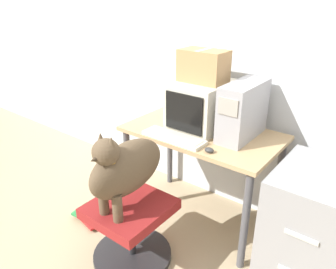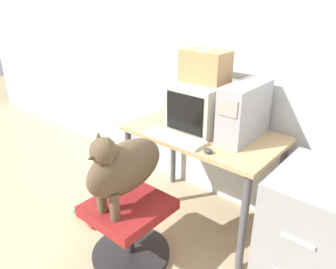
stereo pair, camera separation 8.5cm
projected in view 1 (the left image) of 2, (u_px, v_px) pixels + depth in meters
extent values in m
plane|color=tan|center=(175.00, 237.00, 2.46)|extent=(12.00, 12.00, 0.00)
cube|color=silver|center=(234.00, 48.00, 2.44)|extent=(8.00, 0.05, 2.60)
cube|color=tan|center=(202.00, 133.00, 2.39)|extent=(1.12, 0.65, 0.03)
cylinder|color=#4C4C51|center=(128.00, 171.00, 2.63)|extent=(0.05, 0.05, 0.73)
cylinder|color=#4C4C51|center=(245.00, 222.00, 2.06)|extent=(0.05, 0.05, 0.73)
cylinder|color=#4C4C51|center=(170.00, 148.00, 3.03)|extent=(0.05, 0.05, 0.73)
cylinder|color=#4C4C51|center=(277.00, 184.00, 2.46)|extent=(0.05, 0.05, 0.73)
cube|color=beige|center=(202.00, 105.00, 2.40)|extent=(0.37, 0.45, 0.34)
cube|color=black|center=(184.00, 113.00, 2.23)|extent=(0.30, 0.01, 0.27)
cube|color=#99999E|center=(243.00, 111.00, 2.21)|extent=(0.18, 0.45, 0.39)
cube|color=#9E998E|center=(228.00, 107.00, 2.02)|extent=(0.13, 0.01, 0.11)
cube|color=beige|center=(174.00, 138.00, 2.25)|extent=(0.46, 0.15, 0.02)
cube|color=beige|center=(174.00, 136.00, 2.24)|extent=(0.43, 0.12, 0.00)
ellipsoid|color=#333333|center=(209.00, 150.00, 2.06)|extent=(0.06, 0.05, 0.03)
cylinder|color=#262628|center=(133.00, 254.00, 2.27)|extent=(0.54, 0.54, 0.04)
cylinder|color=#262628|center=(131.00, 233.00, 2.20)|extent=(0.05, 0.05, 0.33)
cube|color=maroon|center=(130.00, 209.00, 2.11)|extent=(0.46, 0.49, 0.07)
ellipsoid|color=brown|center=(127.00, 168.00, 1.99)|extent=(0.22, 0.57, 0.33)
cylinder|color=brown|center=(103.00, 200.00, 1.98)|extent=(0.06, 0.06, 0.18)
cylinder|color=brown|center=(117.00, 208.00, 1.91)|extent=(0.06, 0.06, 0.18)
sphere|color=brown|center=(106.00, 152.00, 1.81)|extent=(0.16, 0.16, 0.16)
cone|color=#3E3123|center=(96.00, 159.00, 1.76)|extent=(0.07, 0.08, 0.07)
cone|color=brown|center=(101.00, 139.00, 1.81)|extent=(0.06, 0.06, 0.07)
cone|color=brown|center=(111.00, 143.00, 1.76)|extent=(0.06, 0.06, 0.07)
torus|color=orange|center=(109.00, 160.00, 1.84)|extent=(0.11, 0.11, 0.02)
cube|color=gray|center=(314.00, 226.00, 2.01)|extent=(0.51, 0.61, 0.74)
cube|color=beige|center=(301.00, 237.00, 1.74)|extent=(0.18, 0.01, 0.02)
cube|color=#A87F51|center=(203.00, 66.00, 2.28)|extent=(0.33, 0.20, 0.22)
cube|color=beige|center=(204.00, 50.00, 2.24)|extent=(0.04, 0.20, 0.00)
cube|color=#2D8C47|center=(94.00, 218.00, 2.65)|extent=(0.27, 0.21, 0.02)
cube|color=red|center=(92.00, 217.00, 2.63)|extent=(0.30, 0.21, 0.02)
cube|color=#2D8C47|center=(90.00, 213.00, 2.64)|extent=(0.27, 0.20, 0.02)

